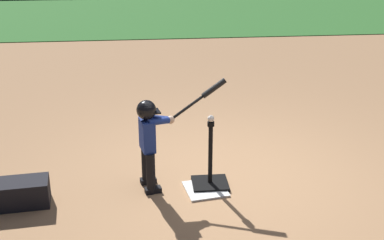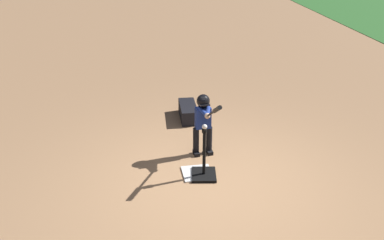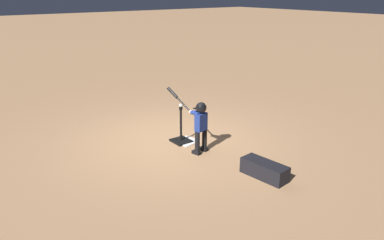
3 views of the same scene
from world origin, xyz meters
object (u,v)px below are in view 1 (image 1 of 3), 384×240
Objects in this scene: batting_tee at (210,176)px; equipment_bag at (8,194)px; baseball at (211,119)px; batter_child at (151,133)px.

batting_tee is 2.18m from equipment_bag.
baseball is at bearing 0.24° from equipment_bag.
baseball reaches higher than batting_tee.
batting_tee reaches higher than equipment_bag.
batter_child is 1.62m from equipment_bag.
batter_child is (-0.65, 0.01, 0.54)m from batting_tee.
batter_child is 16.33× the size of baseball.
batter_child reaches higher than equipment_bag.
equipment_bag is at bearing -173.66° from batting_tee.
batting_tee is at bearing -1.19° from batter_child.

